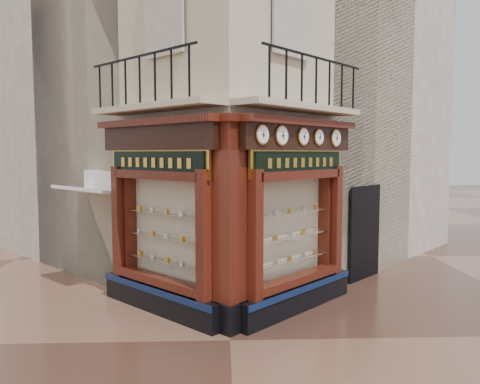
{
  "coord_description": "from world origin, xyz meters",
  "views": [
    {
      "loc": [
        -0.13,
        -7.98,
        3.28
      ],
      "look_at": [
        0.25,
        2.0,
        2.46
      ],
      "focal_mm": 35.0,
      "sensor_mm": 36.0,
      "label": 1
    }
  ],
  "objects_px": {
    "clock_c": "(303,137)",
    "signboard_right": "(300,162)",
    "clock_b": "(282,136)",
    "awning": "(88,290)",
    "signboard_left": "(156,163)",
    "corner_pilaster": "(229,227)",
    "clock_a": "(262,135)",
    "clock_d": "(319,137)",
    "clock_e": "(336,138)"
  },
  "relations": [
    {
      "from": "clock_b",
      "to": "clock_d",
      "type": "distance_m",
      "value": 1.27
    },
    {
      "from": "clock_b",
      "to": "signboard_right",
      "type": "distance_m",
      "value": 0.93
    },
    {
      "from": "corner_pilaster",
      "to": "clock_b",
      "type": "distance_m",
      "value": 1.99
    },
    {
      "from": "clock_a",
      "to": "signboard_right",
      "type": "relative_size",
      "value": 0.16
    },
    {
      "from": "signboard_right",
      "to": "clock_b",
      "type": "bearing_deg",
      "value": -171.77
    },
    {
      "from": "awning",
      "to": "corner_pilaster",
      "type": "bearing_deg",
      "value": -173.34
    },
    {
      "from": "corner_pilaster",
      "to": "clock_a",
      "type": "xyz_separation_m",
      "value": [
        0.59,
        -0.01,
        1.67
      ]
    },
    {
      "from": "clock_a",
      "to": "clock_b",
      "type": "distance_m",
      "value": 0.57
    },
    {
      "from": "clock_c",
      "to": "signboard_right",
      "type": "height_order",
      "value": "clock_c"
    },
    {
      "from": "clock_e",
      "to": "clock_c",
      "type": "bearing_deg",
      "value": -180.0
    },
    {
      "from": "clock_b",
      "to": "signboard_right",
      "type": "relative_size",
      "value": 0.17
    },
    {
      "from": "clock_c",
      "to": "signboard_left",
      "type": "relative_size",
      "value": 0.16
    },
    {
      "from": "clock_a",
      "to": "signboard_right",
      "type": "height_order",
      "value": "clock_a"
    },
    {
      "from": "clock_b",
      "to": "clock_c",
      "type": "relative_size",
      "value": 1.07
    },
    {
      "from": "clock_d",
      "to": "awning",
      "type": "xyz_separation_m",
      "value": [
        -5.27,
        1.38,
        -3.62
      ]
    },
    {
      "from": "corner_pilaster",
      "to": "awning",
      "type": "distance_m",
      "value": 4.73
    },
    {
      "from": "clock_a",
      "to": "signboard_right",
      "type": "distance_m",
      "value": 1.44
    },
    {
      "from": "clock_a",
      "to": "signboard_right",
      "type": "xyz_separation_m",
      "value": [
        0.87,
        1.02,
        -0.52
      ]
    },
    {
      "from": "signboard_left",
      "to": "awning",
      "type": "bearing_deg",
      "value": 4.15
    },
    {
      "from": "signboard_left",
      "to": "clock_a",
      "type": "bearing_deg",
      "value": -161.5
    },
    {
      "from": "signboard_right",
      "to": "clock_a",
      "type": "bearing_deg",
      "value": -175.28
    },
    {
      "from": "clock_a",
      "to": "clock_e",
      "type": "bearing_deg",
      "value": 0.0
    },
    {
      "from": "clock_b",
      "to": "awning",
      "type": "relative_size",
      "value": 0.24
    },
    {
      "from": "signboard_left",
      "to": "signboard_right",
      "type": "xyz_separation_m",
      "value": [
        2.92,
        0.0,
        0.0
      ]
    },
    {
      "from": "awning",
      "to": "clock_c",
      "type": "bearing_deg",
      "value": -155.05
    },
    {
      "from": "corner_pilaster",
      "to": "awning",
      "type": "bearing_deg",
      "value": 96.66
    },
    {
      "from": "clock_e",
      "to": "signboard_right",
      "type": "bearing_deg",
      "value": 174.62
    },
    {
      "from": "signboard_right",
      "to": "awning",
      "type": "bearing_deg",
      "value": 116.08
    },
    {
      "from": "clock_b",
      "to": "signboard_right",
      "type": "xyz_separation_m",
      "value": [
        0.46,
        0.62,
        -0.52
      ]
    },
    {
      "from": "clock_a",
      "to": "awning",
      "type": "xyz_separation_m",
      "value": [
        -3.97,
        2.68,
        -3.62
      ]
    },
    {
      "from": "awning",
      "to": "clock_a",
      "type": "bearing_deg",
      "value": -169.03
    },
    {
      "from": "clock_d",
      "to": "clock_e",
      "type": "relative_size",
      "value": 0.88
    },
    {
      "from": "clock_c",
      "to": "signboard_right",
      "type": "distance_m",
      "value": 0.54
    },
    {
      "from": "clock_c",
      "to": "awning",
      "type": "distance_m",
      "value": 6.33
    },
    {
      "from": "clock_c",
      "to": "signboard_left",
      "type": "height_order",
      "value": "clock_c"
    },
    {
      "from": "corner_pilaster",
      "to": "clock_a",
      "type": "height_order",
      "value": "corner_pilaster"
    },
    {
      "from": "corner_pilaster",
      "to": "signboard_right",
      "type": "height_order",
      "value": "corner_pilaster"
    },
    {
      "from": "signboard_left",
      "to": "signboard_right",
      "type": "height_order",
      "value": "signboard_left"
    },
    {
      "from": "clock_b",
      "to": "clock_e",
      "type": "height_order",
      "value": "clock_e"
    },
    {
      "from": "clock_d",
      "to": "awning",
      "type": "distance_m",
      "value": 6.54
    },
    {
      "from": "clock_b",
      "to": "signboard_right",
      "type": "bearing_deg",
      "value": 8.23
    },
    {
      "from": "clock_a",
      "to": "clock_c",
      "type": "height_order",
      "value": "clock_a"
    },
    {
      "from": "clock_c",
      "to": "corner_pilaster",
      "type": "bearing_deg",
      "value": 165.82
    },
    {
      "from": "corner_pilaster",
      "to": "signboard_right",
      "type": "relative_size",
      "value": 1.79
    },
    {
      "from": "clock_b",
      "to": "signboard_left",
      "type": "relative_size",
      "value": 0.17
    },
    {
      "from": "clock_a",
      "to": "awning",
      "type": "distance_m",
      "value": 6.01
    },
    {
      "from": "awning",
      "to": "clock_d",
      "type": "bearing_deg",
      "value": -149.68
    },
    {
      "from": "clock_d",
      "to": "awning",
      "type": "relative_size",
      "value": 0.22
    },
    {
      "from": "corner_pilaster",
      "to": "clock_b",
      "type": "xyz_separation_m",
      "value": [
        1.0,
        0.39,
        1.67
      ]
    },
    {
      "from": "clock_c",
      "to": "signboard_right",
      "type": "relative_size",
      "value": 0.16
    }
  ]
}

